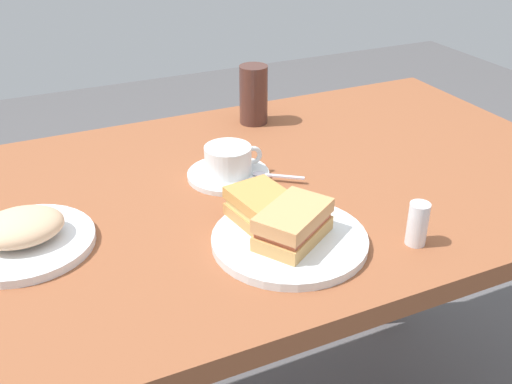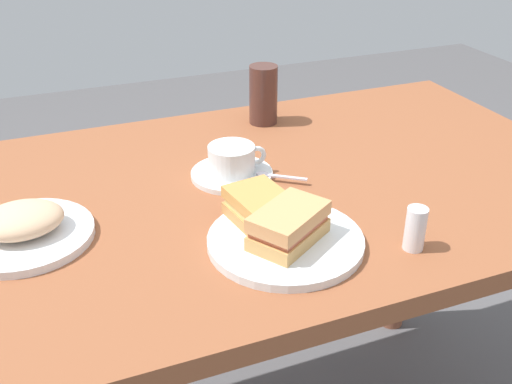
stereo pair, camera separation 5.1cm
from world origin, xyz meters
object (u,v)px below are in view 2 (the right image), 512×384
Objects in this scene: spoon at (272,175)px; side_plate at (25,235)px; coffee_cup at (232,158)px; sandwich_back at (265,212)px; drinking_glass at (263,95)px; salt_shaker at (415,229)px; sandwich_front at (289,225)px; sandwich_plate at (285,241)px; coffee_saucer at (232,174)px; dining_table at (259,243)px.

side_plate is at bearing 4.79° from spoon.
sandwich_back is at bearing 84.82° from coffee_cup.
spoon is at bearing 71.13° from drinking_glass.
salt_shaker is at bearing 155.97° from side_plate.
salt_shaker reaches higher than sandwich_front.
side_plate is at bearing -23.84° from sandwich_plate.
sandwich_front is 2.05× the size of salt_shaker.
sandwich_plate is 0.51m from drinking_glass.
sandwich_front reaches higher than coffee_saucer.
side_plate is (0.44, 0.04, -0.01)m from spoon.
coffee_saucer is 1.80× the size of spoon.
salt_shaker is (-0.18, 0.08, 0.03)m from sandwich_plate.
sandwich_plate is 0.04m from sandwich_front.
salt_shaker is at bearing 92.07° from drinking_glass.
sandwich_back is at bearing 68.06° from drinking_glass.
salt_shaker is 0.56m from drinking_glass.
drinking_glass is at bearing -124.62° from coffee_saucer.
coffee_saucer is (-0.00, -0.26, -0.04)m from sandwich_front.
sandwich_back reaches higher than sandwich_plate.
sandwich_front is 0.26m from coffee_cup.
coffee_cup is 0.52× the size of side_plate.
coffee_cup is 1.31× the size of spoon.
spoon reaches higher than coffee_saucer.
sandwich_plate is (0.04, 0.20, 0.14)m from dining_table.
sandwich_front is at bearing 107.28° from sandwich_back.
side_plate reaches higher than dining_table.
drinking_glass is at bearing -107.99° from sandwich_front.
side_plate is at bearing 12.44° from coffee_cup.
sandwich_back is at bearing 63.07° from spoon.
drinking_glass is (-0.54, -0.31, 0.06)m from side_plate.
drinking_glass is at bearing -87.93° from salt_shaker.
salt_shaker reaches higher than sandwich_back.
dining_table is 0.15m from coffee_saucer.
sandwich_back is at bearing -32.48° from salt_shaker.
drinking_glass is at bearing -108.87° from spoon.
spoon reaches higher than dining_table.
drinking_glass reaches higher than sandwich_plate.
sandwich_plate is at bearing -24.42° from salt_shaker.
sandwich_front is at bearing 89.54° from coffee_cup.
sandwich_plate is at bearing 111.10° from sandwich_back.
dining_table is at bearing 1.07° from spoon.
dining_table is 0.36m from drinking_glass.
coffee_cup is (-0.02, -0.21, -0.00)m from sandwich_back.
sandwich_plate is 1.58× the size of coffee_saucer.
spoon is at bearing 143.89° from coffee_saucer.
sandwich_front is at bearing 89.85° from coffee_saucer.
sandwich_front reaches higher than sandwich_back.
sandwich_back is at bearing 161.12° from side_plate.
coffee_cup is at bearing -95.18° from sandwich_back.
drinking_glass reaches higher than coffee_cup.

